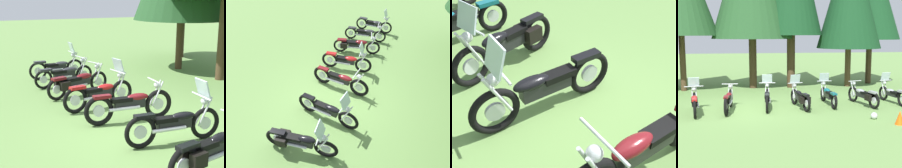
# 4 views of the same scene
# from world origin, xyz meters

# --- Properties ---
(ground_plane) EXTENTS (80.00, 80.00, 0.00)m
(ground_plane) POSITION_xyz_m (0.00, 0.00, 0.00)
(ground_plane) COLOR #6B934C
(motorcycle_0) EXTENTS (0.64, 2.14, 1.35)m
(motorcycle_0) POSITION_xyz_m (-6.30, -0.37, 0.45)
(motorcycle_0) COLOR black
(motorcycle_0) RESTS_ON ground_plane
(motorcycle_1) EXTENTS (0.72, 2.22, 0.98)m
(motorcycle_1) POSITION_xyz_m (-5.02, -0.47, 0.43)
(motorcycle_1) COLOR black
(motorcycle_1) RESTS_ON ground_plane
(motorcycle_2) EXTENTS (0.99, 2.23, 0.99)m
(motorcycle_2) POSITION_xyz_m (-3.61, -0.49, 0.45)
(motorcycle_2) COLOR black
(motorcycle_2) RESTS_ON ground_plane
(motorcycle_3) EXTENTS (0.75, 2.23, 1.37)m
(motorcycle_3) POSITION_xyz_m (-2.12, -0.33, 0.47)
(motorcycle_3) COLOR black
(motorcycle_3) RESTS_ON ground_plane
(motorcycle_4) EXTENTS (0.68, 2.39, 1.03)m
(motorcycle_4) POSITION_xyz_m (-0.82, -0.06, 0.46)
(motorcycle_4) COLOR black
(motorcycle_4) RESTS_ON ground_plane
(motorcycle_5) EXTENTS (0.71, 2.29, 1.37)m
(motorcycle_5) POSITION_xyz_m (0.77, 0.21, 0.46)
(motorcycle_5) COLOR black
(motorcycle_5) RESTS_ON ground_plane
(motorcycle_6) EXTENTS (0.79, 2.17, 1.37)m
(motorcycle_6) POSITION_xyz_m (2.16, 0.03, 0.46)
(motorcycle_6) COLOR black
(motorcycle_6) RESTS_ON ground_plane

